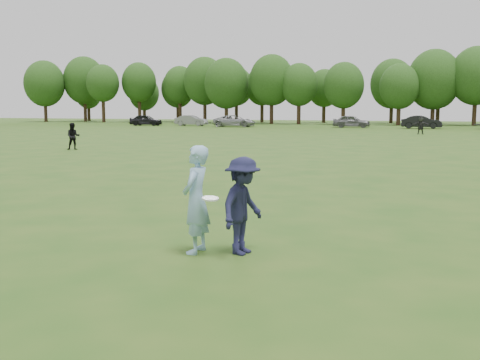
% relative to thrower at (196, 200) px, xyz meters
% --- Properties ---
extents(ground, '(200.00, 200.00, 0.00)m').
position_rel_thrower_xyz_m(ground, '(-0.47, 0.16, -0.89)').
color(ground, '#264E16').
rests_on(ground, ground).
extents(thrower, '(0.46, 0.67, 1.78)m').
position_rel_thrower_xyz_m(thrower, '(0.00, 0.00, 0.00)').
color(thrower, '#90BCDF').
rests_on(thrower, ground).
extents(defender, '(0.78, 1.13, 1.60)m').
position_rel_thrower_xyz_m(defender, '(0.75, 0.19, -0.09)').
color(defender, '#1A1B3B').
rests_on(defender, ground).
extents(player_far_a, '(0.95, 0.89, 1.55)m').
position_rel_thrower_xyz_m(player_far_a, '(-16.14, 18.71, -0.12)').
color(player_far_a, black).
rests_on(player_far_a, ground).
extents(player_far_d, '(1.56, 0.60, 1.64)m').
position_rel_thrower_xyz_m(player_far_d, '(1.88, 45.71, -0.07)').
color(player_far_d, '#292929').
rests_on(player_far_d, ground).
extents(car_a, '(4.56, 2.27, 1.49)m').
position_rel_thrower_xyz_m(car_a, '(-34.12, 59.20, -0.15)').
color(car_a, black).
rests_on(car_a, ground).
extents(car_b, '(4.42, 1.76, 1.43)m').
position_rel_thrower_xyz_m(car_b, '(-27.96, 60.50, -0.18)').
color(car_b, slate).
rests_on(car_b, ground).
extents(car_c, '(5.53, 2.97, 1.47)m').
position_rel_thrower_xyz_m(car_c, '(-21.12, 58.77, -0.15)').
color(car_c, '#9B9BA0').
rests_on(car_c, ground).
extents(car_e, '(4.60, 2.09, 1.53)m').
position_rel_thrower_xyz_m(car_e, '(-6.67, 60.65, -0.13)').
color(car_e, slate).
rests_on(car_e, ground).
extents(car_f, '(4.58, 1.60, 1.51)m').
position_rel_thrower_xyz_m(car_f, '(1.46, 60.27, -0.14)').
color(car_f, black).
rests_on(car_f, ground).
extents(disc_in_play, '(0.31, 0.31, 0.07)m').
position_rel_thrower_xyz_m(disc_in_play, '(0.33, -0.18, 0.06)').
color(disc_in_play, white).
rests_on(disc_in_play, ground).
extents(treeline, '(130.35, 18.39, 11.74)m').
position_rel_thrower_xyz_m(treeline, '(2.34, 77.06, 5.37)').
color(treeline, '#332114').
rests_on(treeline, ground).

